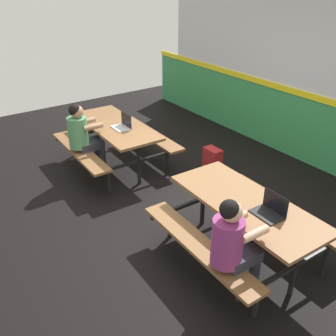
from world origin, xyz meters
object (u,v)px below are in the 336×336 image
(picnic_table_right, at_px, (245,214))
(student_nearer, at_px, (83,134))
(picnic_table_left, at_px, (116,134))
(student_further, at_px, (233,243))
(laptop_dark, at_px, (270,210))
(backpack_dark, at_px, (213,161))
(laptop_silver, at_px, (123,125))

(picnic_table_right, distance_m, student_nearer, 2.92)
(picnic_table_right, bearing_deg, picnic_table_left, -178.23)
(picnic_table_right, relative_size, student_further, 1.53)
(student_nearer, height_order, laptop_dark, student_nearer)
(student_further, height_order, backpack_dark, student_further)
(picnic_table_right, xyz_separation_m, backpack_dark, (-1.70, 1.04, -0.36))
(laptop_silver, bearing_deg, picnic_table_left, -170.59)
(picnic_table_left, bearing_deg, picnic_table_right, 1.77)
(laptop_silver, distance_m, backpack_dark, 1.55)
(student_nearer, xyz_separation_m, laptop_silver, (0.20, 0.59, 0.08))
(laptop_silver, bearing_deg, laptop_dark, 1.65)
(student_further, bearing_deg, picnic_table_right, 124.61)
(laptop_dark, height_order, backpack_dark, laptop_dark)
(laptop_silver, height_order, backpack_dark, laptop_silver)
(student_further, relative_size, laptop_silver, 3.70)
(picnic_table_right, height_order, laptop_dark, laptop_dark)
(laptop_dark, bearing_deg, picnic_table_left, -177.87)
(laptop_silver, bearing_deg, student_nearer, -108.79)
(picnic_table_left, height_order, student_further, student_further)
(picnic_table_right, bearing_deg, student_nearer, -167.23)
(student_nearer, distance_m, backpack_dark, 2.09)
(student_nearer, height_order, backpack_dark, student_nearer)
(picnic_table_left, height_order, picnic_table_right, same)
(student_nearer, height_order, student_further, same)
(student_further, bearing_deg, student_nearer, -178.64)
(student_further, relative_size, laptop_dark, 3.70)
(picnic_table_left, distance_m, backpack_dark, 1.63)
(student_further, distance_m, backpack_dark, 2.68)
(picnic_table_right, height_order, laptop_silver, laptop_silver)
(student_nearer, relative_size, laptop_dark, 3.70)
(student_nearer, relative_size, student_further, 1.00)
(laptop_silver, bearing_deg, picnic_table_right, 1.20)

